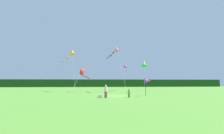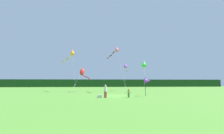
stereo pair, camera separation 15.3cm
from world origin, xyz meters
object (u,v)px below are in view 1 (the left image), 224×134
(kite_red, at_px, (82,72))
(kite_purple, at_px, (125,66))
(kite_green, at_px, (144,64))
(cooler_box, at_px, (100,96))
(kite_orange, at_px, (72,53))
(person_adult, at_px, (106,90))
(kite_rainbow, at_px, (116,50))
(banner_flag_pole, at_px, (148,81))
(person_child, at_px, (129,92))

(kite_red, relative_size, kite_purple, 1.27)
(kite_purple, bearing_deg, kite_red, -165.84)
(kite_green, bearing_deg, cooler_box, -134.38)
(kite_orange, bearing_deg, kite_green, -18.01)
(person_adult, relative_size, kite_purple, 0.25)
(kite_green, relative_size, kite_purple, 0.99)
(cooler_box, height_order, kite_green, kite_green)
(person_adult, xyz_separation_m, kite_green, (8.20, 9.72, 4.84))
(person_adult, distance_m, kite_rainbow, 13.52)
(kite_green, relative_size, kite_red, 0.78)
(banner_flag_pole, distance_m, kite_red, 15.95)
(person_child, height_order, banner_flag_pole, banner_flag_pole)
(person_child, height_order, kite_orange, kite_orange)
(kite_orange, height_order, kite_rainbow, kite_orange)
(person_child, relative_size, banner_flag_pole, 0.45)
(kite_red, bearing_deg, kite_green, -16.89)
(banner_flag_pole, bearing_deg, kite_green, 76.50)
(banner_flag_pole, height_order, kite_purple, kite_purple)
(person_adult, bearing_deg, kite_orange, 115.76)
(cooler_box, height_order, kite_orange, kite_orange)
(kite_green, height_order, kite_purple, kite_purple)
(kite_green, bearing_deg, person_adult, -130.14)
(person_adult, distance_m, banner_flag_pole, 6.75)
(kite_orange, bearing_deg, person_adult, -64.24)
(cooler_box, relative_size, kite_purple, 0.09)
(kite_rainbow, bearing_deg, kite_orange, 157.79)
(kite_green, xyz_separation_m, kite_rainbow, (-5.65, 1.04, 2.94))
(kite_orange, bearing_deg, kite_red, -23.16)
(person_child, xyz_separation_m, cooler_box, (-3.88, 0.41, -0.52))
(cooler_box, xyz_separation_m, kite_rainbow, (3.30, 10.18, 8.57))
(kite_red, bearing_deg, cooler_box, -74.12)
(person_adult, xyz_separation_m, kite_rainbow, (2.55, 10.75, 7.78))
(person_child, bearing_deg, kite_orange, 125.13)
(person_child, height_order, cooler_box, person_child)
(banner_flag_pole, height_order, kite_rainbow, kite_rainbow)
(kite_green, distance_m, kite_purple, 6.89)
(person_adult, distance_m, person_child, 3.14)
(kite_purple, bearing_deg, banner_flag_pole, -86.80)
(cooler_box, relative_size, kite_orange, 0.06)
(banner_flag_pole, xyz_separation_m, kite_red, (-10.78, 11.59, 1.98))
(kite_orange, xyz_separation_m, kite_green, (15.28, -4.97, -2.90))
(person_adult, bearing_deg, banner_flag_pole, 17.23)
(kite_red, height_order, kite_purple, kite_purple)
(person_child, xyz_separation_m, kite_orange, (-10.22, 14.52, 8.01))
(cooler_box, distance_m, kite_red, 14.09)
(banner_flag_pole, bearing_deg, kite_purple, 93.20)
(person_adult, height_order, kite_green, kite_green)
(kite_red, height_order, kite_rainbow, kite_rainbow)
(cooler_box, xyz_separation_m, kite_green, (8.95, 9.14, 5.63))
(kite_purple, relative_size, kite_rainbow, 0.70)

